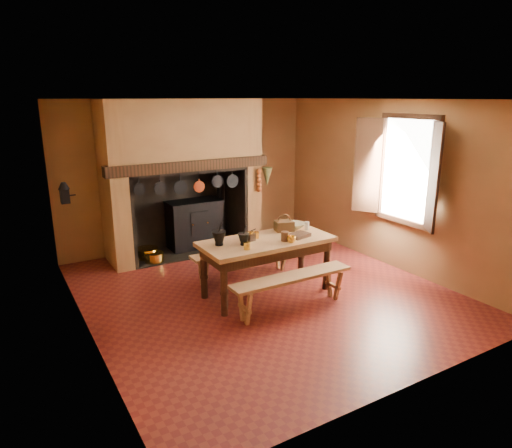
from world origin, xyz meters
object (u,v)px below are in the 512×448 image
(coffee_grinder, at_px, (251,236))
(mixing_bowl, at_px, (296,225))
(iron_range, at_px, (195,223))
(bench_front, at_px, (292,284))
(work_table, at_px, (267,248))
(wicker_basket, at_px, (284,225))

(coffee_grinder, height_order, mixing_bowl, coffee_grinder)
(iron_range, xyz_separation_m, bench_front, (0.06, -3.18, -0.10))
(iron_range, bearing_deg, mixing_bowl, -70.94)
(work_table, distance_m, bench_front, 0.73)
(mixing_bowl, distance_m, wicker_basket, 0.26)
(work_table, bearing_deg, coffee_grinder, 163.37)
(coffee_grinder, bearing_deg, mixing_bowl, 4.57)
(coffee_grinder, bearing_deg, work_table, -25.38)
(coffee_grinder, relative_size, mixing_bowl, 0.53)
(iron_range, distance_m, wicker_basket, 2.39)
(bench_front, height_order, wicker_basket, wicker_basket)
(bench_front, distance_m, coffee_grinder, 0.92)
(bench_front, height_order, coffee_grinder, coffee_grinder)
(work_table, distance_m, coffee_grinder, 0.31)
(mixing_bowl, xyz_separation_m, wicker_basket, (-0.25, -0.05, 0.05))
(mixing_bowl, bearing_deg, iron_range, 109.06)
(iron_range, distance_m, coffee_grinder, 2.50)
(iron_range, relative_size, work_table, 0.82)
(wicker_basket, bearing_deg, coffee_grinder, -152.05)
(wicker_basket, bearing_deg, mixing_bowl, 25.67)
(coffee_grinder, bearing_deg, iron_range, 77.22)
(coffee_grinder, xyz_separation_m, mixing_bowl, (0.95, 0.22, -0.02))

